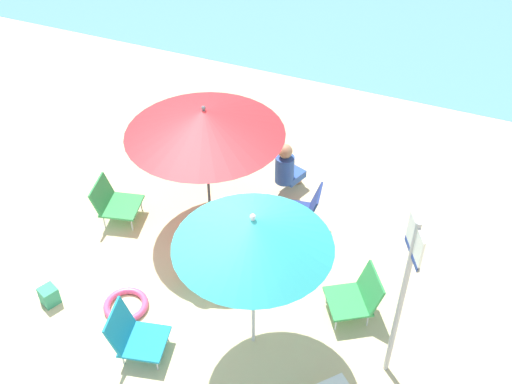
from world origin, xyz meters
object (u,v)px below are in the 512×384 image
at_px(beach_chair_d, 303,208).
at_px(beach_chair_c, 358,295).
at_px(umbrella_teal, 253,233).
at_px(umbrella_red, 204,122).
at_px(beach_chair_b, 133,335).
at_px(warning_sign, 405,283).
at_px(person_b, 195,253).
at_px(swim_ring, 126,305).
at_px(beach_chair_f, 113,201).
at_px(person_c, 270,245).
at_px(person_a, 287,168).
at_px(beach_bag, 49,296).

bearing_deg(beach_chair_d, beach_chair_c, 122.56).
relative_size(umbrella_teal, beach_chair_c, 2.55).
bearing_deg(umbrella_red, beach_chair_b, -84.36).
xyz_separation_m(beach_chair_c, warning_sign, (0.55, -0.64, 1.13)).
bearing_deg(beach_chair_b, person_b, 69.98).
height_order(umbrella_teal, swim_ring, umbrella_teal).
xyz_separation_m(beach_chair_f, person_c, (2.45, -0.07, 0.13)).
relative_size(beach_chair_c, person_a, 0.89).
xyz_separation_m(umbrella_teal, person_c, (-0.26, 1.15, -1.33)).
distance_m(umbrella_red, beach_chair_c, 2.93).
xyz_separation_m(umbrella_teal, beach_chair_b, (-1.21, -0.67, -1.47)).
height_order(beach_chair_b, beach_chair_d, beach_chair_d).
xyz_separation_m(swim_ring, beach_bag, (-0.93, -0.30, 0.08)).
relative_size(beach_chair_f, beach_bag, 2.94).
xyz_separation_m(beach_chair_f, person_b, (1.65, -0.62, 0.18)).
relative_size(umbrella_red, warning_sign, 0.94).
relative_size(umbrella_red, umbrella_teal, 1.06).
bearing_deg(person_a, beach_chair_b, -169.87).
distance_m(person_c, beach_bag, 2.85).
height_order(umbrella_red, person_a, umbrella_red).
relative_size(umbrella_red, person_b, 2.22).
bearing_deg(beach_chair_f, beach_chair_d, 5.26).
bearing_deg(beach_chair_f, person_a, 22.98).
xyz_separation_m(umbrella_teal, person_a, (-0.64, 2.77, -1.32)).
distance_m(beach_chair_d, person_b, 1.78).
xyz_separation_m(beach_chair_f, beach_bag, (0.12, -1.68, -0.19)).
bearing_deg(beach_chair_d, umbrella_teal, 83.45).
height_order(beach_chair_d, beach_bag, beach_chair_d).
height_order(umbrella_red, beach_chair_d, umbrella_red).
relative_size(beach_chair_f, person_a, 0.81).
distance_m(beach_chair_b, beach_chair_c, 2.70).
distance_m(beach_chair_c, swim_ring, 2.88).
height_order(umbrella_red, swim_ring, umbrella_red).
xyz_separation_m(beach_chair_d, beach_chair_f, (-2.57, -0.89, -0.03)).
xyz_separation_m(person_b, person_c, (0.80, 0.55, -0.05)).
xyz_separation_m(warning_sign, swim_ring, (-3.21, -0.41, -1.41)).
relative_size(beach_chair_c, beach_chair_d, 1.16).
relative_size(warning_sign, beach_bag, 9.22).
relative_size(beach_chair_b, warning_sign, 0.31).
bearing_deg(umbrella_red, person_a, 50.80).
bearing_deg(beach_chair_b, person_a, 67.41).
distance_m(beach_chair_c, beach_chair_f, 3.73).
height_order(beach_chair_c, beach_chair_d, beach_chair_d).
bearing_deg(swim_ring, beach_bag, -162.09).
relative_size(beach_chair_b, beach_chair_f, 0.98).
bearing_deg(beach_chair_c, person_b, -24.70).
relative_size(person_b, beach_bag, 3.92).
bearing_deg(person_b, beach_bag, -156.84).
bearing_deg(warning_sign, swim_ring, 160.54).
height_order(beach_chair_c, warning_sign, warning_sign).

